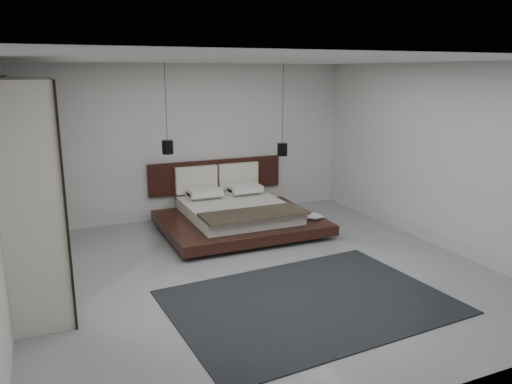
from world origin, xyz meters
name	(u,v)px	position (x,y,z in m)	size (l,w,h in m)	color
floor	(258,272)	(0.00, 0.00, 0.00)	(6.00, 6.00, 0.00)	gray
ceiling	(258,60)	(0.00, 0.00, 2.80)	(6.00, 6.00, 0.00)	white
wall_back	(192,142)	(0.00, 3.00, 1.40)	(6.00, 6.00, 0.00)	silver
wall_front	(417,242)	(0.00, -3.00, 1.40)	(6.00, 6.00, 0.00)	silver
wall_left	(0,194)	(-3.00, 0.00, 1.40)	(6.00, 6.00, 0.00)	silver
wall_right	(437,156)	(3.00, 0.00, 1.40)	(6.00, 6.00, 0.00)	silver
lattice_screen	(14,164)	(-2.95, 2.45, 1.30)	(0.05, 0.90, 2.60)	black
bed	(237,213)	(0.44, 1.92, 0.28)	(2.59, 2.31, 1.04)	black
book_lower	(308,217)	(1.50, 1.29, 0.26)	(0.23, 0.31, 0.03)	#99724C
book_upper	(308,216)	(1.49, 1.26, 0.28)	(0.19, 0.27, 0.02)	#99724C
pendant_left	(168,147)	(-0.62, 2.31, 1.44)	(0.19, 0.19, 1.48)	black
pendant_right	(282,149)	(1.50, 2.31, 1.27)	(0.19, 0.19, 1.65)	black
wardrobe	(32,188)	(-2.70, 0.66, 1.29)	(0.62, 2.64, 2.59)	beige
rug	(309,302)	(0.19, -1.08, 0.01)	(3.20, 2.29, 0.01)	black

